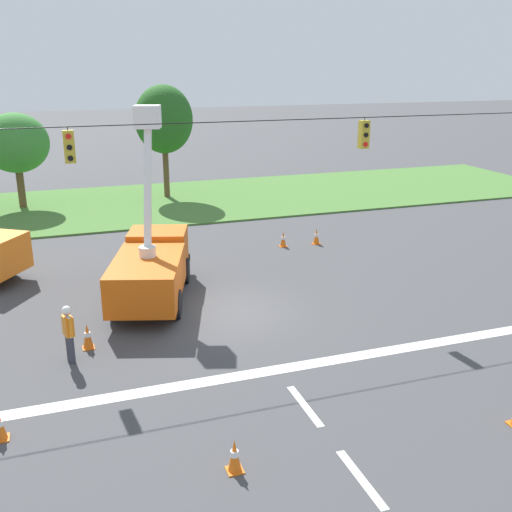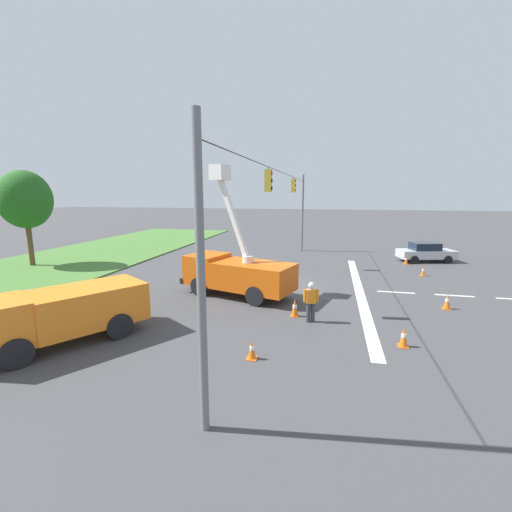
% 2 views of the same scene
% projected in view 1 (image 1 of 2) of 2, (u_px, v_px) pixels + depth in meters
% --- Properties ---
extents(ground_plane, '(200.00, 200.00, 0.00)m').
position_uv_depth(ground_plane, '(233.00, 312.00, 21.16)').
color(ground_plane, '#424244').
extents(grass_verge, '(56.00, 12.00, 0.10)m').
position_uv_depth(grass_verge, '(149.00, 203.00, 37.35)').
color(grass_verge, '#477533').
rests_on(grass_verge, ground).
extents(lane_markings, '(17.60, 15.25, 0.01)m').
position_uv_depth(lane_markings, '(297.00, 395.00, 15.84)').
color(lane_markings, silver).
rests_on(lane_markings, ground).
extents(signal_gantry, '(26.20, 0.33, 7.20)m').
position_uv_depth(signal_gantry, '(231.00, 194.00, 19.85)').
color(signal_gantry, slate).
rests_on(signal_gantry, ground).
extents(tree_centre, '(3.83, 3.50, 5.67)m').
position_uv_depth(tree_centre, '(16.00, 143.00, 35.03)').
color(tree_centre, brown).
rests_on(tree_centre, ground).
extents(tree_east, '(3.64, 3.74, 7.15)m').
position_uv_depth(tree_east, '(164.00, 120.00, 37.49)').
color(tree_east, brown).
rests_on(tree_east, ground).
extents(utility_truck_bucket_lift, '(4.05, 6.58, 6.97)m').
position_uv_depth(utility_truck_bucket_lift, '(151.00, 264.00, 21.95)').
color(utility_truck_bucket_lift, '#D6560F').
rests_on(utility_truck_bucket_lift, ground).
extents(road_worker, '(0.34, 0.63, 1.77)m').
position_uv_depth(road_worker, '(69.00, 331.00, 17.34)').
color(road_worker, '#383842').
rests_on(road_worker, ground).
extents(traffic_cone_foreground_left, '(0.36, 0.36, 0.82)m').
position_uv_depth(traffic_cone_foreground_left, '(88.00, 336.00, 18.35)').
color(traffic_cone_foreground_left, orange).
rests_on(traffic_cone_foreground_left, ground).
extents(traffic_cone_near_bucket, '(0.36, 0.36, 0.75)m').
position_uv_depth(traffic_cone_near_bucket, '(283.00, 239.00, 28.59)').
color(traffic_cone_near_bucket, orange).
rests_on(traffic_cone_near_bucket, ground).
extents(traffic_cone_lane_edge_a, '(0.36, 0.36, 0.77)m').
position_uv_depth(traffic_cone_lane_edge_a, '(316.00, 236.00, 29.00)').
color(traffic_cone_lane_edge_a, orange).
rests_on(traffic_cone_lane_edge_a, ground).
extents(traffic_cone_far_left, '(0.36, 0.36, 0.77)m').
position_uv_depth(traffic_cone_far_left, '(235.00, 456.00, 12.80)').
color(traffic_cone_far_left, orange).
rests_on(traffic_cone_far_left, ground).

